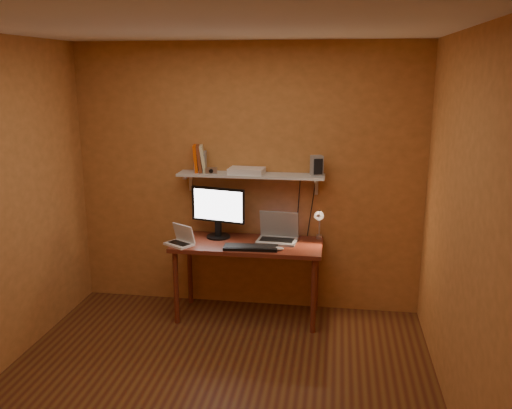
% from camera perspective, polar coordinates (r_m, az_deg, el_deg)
% --- Properties ---
extents(room, '(3.44, 3.24, 2.64)m').
position_cam_1_polar(room, '(3.76, -5.06, -1.93)').
color(room, brown).
rests_on(room, ground).
extents(desk, '(1.40, 0.60, 0.75)m').
position_cam_1_polar(desk, '(5.14, -0.88, -4.95)').
color(desk, maroon).
rests_on(desk, ground).
extents(wall_shelf, '(1.40, 0.25, 0.21)m').
position_cam_1_polar(wall_shelf, '(5.15, -0.55, 3.08)').
color(wall_shelf, silver).
rests_on(wall_shelf, room).
extents(monitor, '(0.54, 0.28, 0.49)m').
position_cam_1_polar(monitor, '(5.21, -4.03, -0.56)').
color(monitor, black).
rests_on(monitor, desk).
extents(laptop, '(0.39, 0.30, 0.28)m').
position_cam_1_polar(laptop, '(5.16, 2.32, -3.02)').
color(laptop, gray).
rests_on(laptop, desk).
extents(netbook, '(0.31, 0.29, 0.19)m').
position_cam_1_polar(netbook, '(5.09, -7.88, -3.63)').
color(netbook, white).
rests_on(netbook, desk).
extents(keyboard, '(0.50, 0.19, 0.03)m').
position_cam_1_polar(keyboard, '(4.93, -0.57, -4.55)').
color(keyboard, black).
rests_on(keyboard, desk).
extents(mouse, '(0.09, 0.07, 0.03)m').
position_cam_1_polar(mouse, '(4.90, 2.45, -4.66)').
color(mouse, white).
rests_on(mouse, desk).
extents(desk_lamp, '(0.09, 0.23, 0.38)m').
position_cam_1_polar(desk_lamp, '(5.11, 6.67, -1.70)').
color(desk_lamp, silver).
rests_on(desk_lamp, desk).
extents(speaker_left, '(0.12, 0.12, 0.20)m').
position_cam_1_polar(speaker_left, '(5.24, -5.88, 4.50)').
color(speaker_left, gray).
rests_on(speaker_left, wall_shelf).
extents(speaker_right, '(0.13, 0.13, 0.19)m').
position_cam_1_polar(speaker_right, '(5.07, 6.41, 4.09)').
color(speaker_right, gray).
rests_on(speaker_right, wall_shelf).
extents(books, '(0.16, 0.19, 0.26)m').
position_cam_1_polar(books, '(5.24, -5.99, 4.82)').
color(books, '#E14B06').
rests_on(books, wall_shelf).
extents(shelf_camera, '(0.11, 0.06, 0.07)m').
position_cam_1_polar(shelf_camera, '(5.13, -4.73, 3.57)').
color(shelf_camera, silver).
rests_on(shelf_camera, wall_shelf).
extents(router, '(0.34, 0.24, 0.06)m').
position_cam_1_polar(router, '(5.14, -0.99, 3.57)').
color(router, white).
rests_on(router, wall_shelf).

